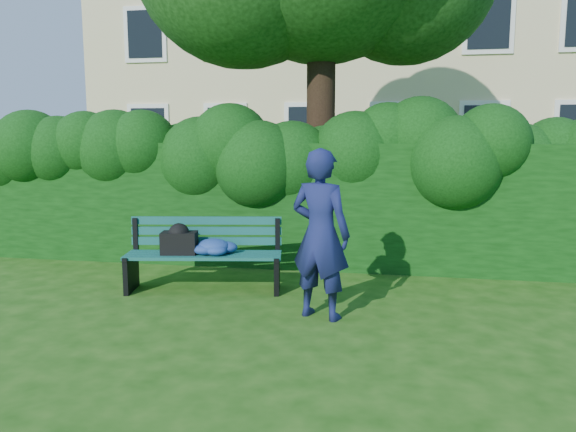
# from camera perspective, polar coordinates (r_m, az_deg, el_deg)

# --- Properties ---
(ground) EXTENTS (80.00, 80.00, 0.00)m
(ground) POSITION_cam_1_polar(r_m,az_deg,el_deg) (6.40, -1.00, -9.23)
(ground) COLOR #19490E
(ground) RESTS_ON ground
(apartment_building) EXTENTS (16.00, 8.08, 12.00)m
(apartment_building) POSITION_cam_1_polar(r_m,az_deg,el_deg) (20.40, 7.34, 19.84)
(apartment_building) COLOR beige
(apartment_building) RESTS_ON ground
(hedge) EXTENTS (10.00, 1.00, 1.80)m
(hedge) POSITION_cam_1_polar(r_m,az_deg,el_deg) (8.33, 2.02, 1.25)
(hedge) COLOR black
(hedge) RESTS_ON ground
(park_bench) EXTENTS (1.97, 0.87, 0.89)m
(park_bench) POSITION_cam_1_polar(r_m,az_deg,el_deg) (7.03, -8.80, -3.43)
(park_bench) COLOR #115157
(park_bench) RESTS_ON ground
(man_reading) EXTENTS (0.76, 0.62, 1.79)m
(man_reading) POSITION_cam_1_polar(r_m,az_deg,el_deg) (5.85, 3.31, -1.87)
(man_reading) COLOR #161C4E
(man_reading) RESTS_ON ground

